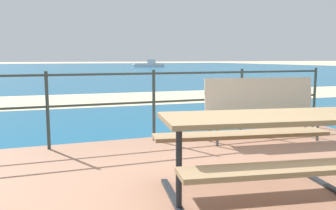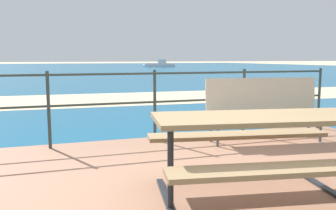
{
  "view_description": "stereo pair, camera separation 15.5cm",
  "coord_description": "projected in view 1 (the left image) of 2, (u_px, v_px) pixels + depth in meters",
  "views": [
    {
      "loc": [
        -1.6,
        -2.54,
        1.27
      ],
      "look_at": [
        0.05,
        1.91,
        0.64
      ],
      "focal_mm": 38.17,
      "sensor_mm": 36.0,
      "label": 1
    },
    {
      "loc": [
        -1.46,
        -2.59,
        1.27
      ],
      "look_at": [
        0.05,
        1.91,
        0.64
      ],
      "focal_mm": 38.17,
      "sensor_mm": 36.0,
      "label": 2
    }
  ],
  "objects": [
    {
      "name": "ground_plane",
      "position": [
        240.0,
        206.0,
        3.08
      ],
      "size": [
        240.0,
        240.0,
        0.0
      ],
      "primitive_type": "plane",
      "color": "beige"
    },
    {
      "name": "patio_paving",
      "position": [
        240.0,
        203.0,
        3.07
      ],
      "size": [
        6.4,
        5.2,
        0.06
      ],
      "primitive_type": "cube",
      "color": "#996B51",
      "rests_on": "ground"
    },
    {
      "name": "sea_water",
      "position": [
        50.0,
        69.0,
        40.26
      ],
      "size": [
        90.0,
        90.0,
        0.01
      ],
      "primitive_type": "cube",
      "color": "#145B84",
      "rests_on": "ground"
    },
    {
      "name": "boat_near",
      "position": [
        149.0,
        64.0,
        50.95
      ],
      "size": [
        4.51,
        2.76,
        1.08
      ],
      "rotation": [
        0.0,
        0.0,
        2.67
      ],
      "color": "silver",
      "rests_on": "sea_water"
    },
    {
      "name": "picnic_table",
      "position": [
        268.0,
        136.0,
        2.92
      ],
      "size": [
        1.93,
        1.61,
        0.75
      ],
      "rotation": [
        0.0,
        0.0,
        -0.17
      ],
      "color": "#8C704C",
      "rests_on": "patio_paving"
    },
    {
      "name": "railing_fence",
      "position": [
        154.0,
        96.0,
        5.19
      ],
      "size": [
        5.94,
        0.04,
        1.04
      ],
      "color": "#2D3833",
      "rests_on": "patio_paving"
    },
    {
      "name": "park_bench",
      "position": [
        262.0,
        104.0,
        5.26
      ],
      "size": [
        1.76,
        0.65,
        0.92
      ],
      "rotation": [
        0.0,
        0.0,
        -0.14
      ],
      "color": "#BCAD93",
      "rests_on": "patio_paving"
    },
    {
      "name": "beach_strip",
      "position": [
        93.0,
        100.0,
        10.9
      ],
      "size": [
        54.09,
        5.41,
        0.01
      ],
      "primitive_type": "cube",
      "rotation": [
        0.0,
        0.0,
        -0.03
      ],
      "color": "beige",
      "rests_on": "ground"
    }
  ]
}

